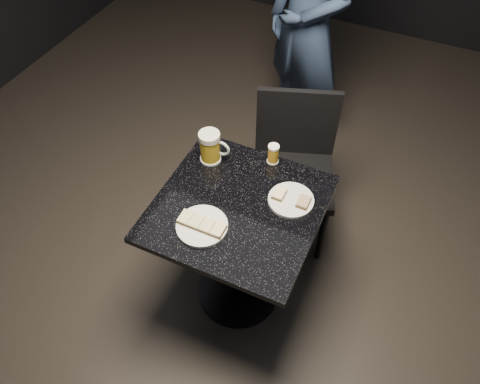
% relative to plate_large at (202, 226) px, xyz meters
% --- Properties ---
extents(floor, '(6.00, 6.00, 0.00)m').
position_rel_plate_large_xyz_m(floor, '(0.09, 0.16, -0.76)').
color(floor, black).
rests_on(floor, ground).
extents(plate_large, '(0.22, 0.22, 0.01)m').
position_rel_plate_large_xyz_m(plate_large, '(0.00, 0.00, 0.00)').
color(plate_large, white).
rests_on(plate_large, table).
extents(plate_small, '(0.20, 0.20, 0.01)m').
position_rel_plate_large_xyz_m(plate_small, '(0.28, 0.28, 0.00)').
color(plate_small, silver).
rests_on(plate_small, table).
extents(patron, '(0.74, 0.67, 1.69)m').
position_rel_plate_large_xyz_m(patron, '(-0.08, 1.53, 0.09)').
color(patron, navy).
rests_on(patron, floor).
extents(table, '(0.70, 0.70, 0.75)m').
position_rel_plate_large_xyz_m(table, '(0.09, 0.16, -0.25)').
color(table, black).
rests_on(table, floor).
extents(beer_mug, '(0.14, 0.10, 0.16)m').
position_rel_plate_large_xyz_m(beer_mug, '(-0.14, 0.37, 0.07)').
color(beer_mug, white).
rests_on(beer_mug, table).
extents(beer_tumbler, '(0.06, 0.06, 0.10)m').
position_rel_plate_large_xyz_m(beer_tumbler, '(0.12, 0.47, 0.04)').
color(beer_tumbler, silver).
rests_on(beer_tumbler, table).
extents(chair, '(0.55, 0.55, 0.88)m').
position_rel_plate_large_xyz_m(chair, '(0.15, 0.74, -0.25)').
color(chair, black).
rests_on(chair, floor).
extents(canapes_on_plate_large, '(0.20, 0.07, 0.02)m').
position_rel_plate_large_xyz_m(canapes_on_plate_large, '(0.00, 0.00, 0.02)').
color(canapes_on_plate_large, '#4C3521').
rests_on(canapes_on_plate_large, plate_large).
extents(canapes_on_plate_small, '(0.16, 0.07, 0.02)m').
position_rel_plate_large_xyz_m(canapes_on_plate_small, '(0.28, 0.28, 0.02)').
color(canapes_on_plate_small, '#4C3521').
rests_on(canapes_on_plate_small, plate_small).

